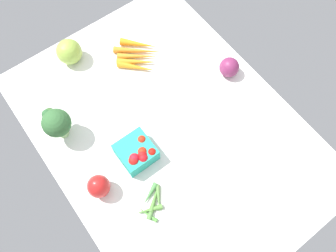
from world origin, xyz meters
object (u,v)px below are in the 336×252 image
(bell_pepper_red, at_px, (99,186))
(red_onion_center, at_px, (229,67))
(okra_pile, at_px, (152,202))
(carrot_bunch, at_px, (138,56))
(broccoli_head, at_px, (56,122))
(berry_basket, at_px, (137,153))
(heirloom_tomato_green, at_px, (69,52))

(bell_pepper_red, bearing_deg, red_onion_center, 98.48)
(okra_pile, xyz_separation_m, carrot_bunch, (-0.45, 0.26, 0.00))
(broccoli_head, xyz_separation_m, bell_pepper_red, (0.23, -0.00, -0.04))
(berry_basket, xyz_separation_m, carrot_bunch, (-0.31, 0.22, -0.02))
(red_onion_center, bearing_deg, okra_pile, -66.19)
(heirloom_tomato_green, distance_m, carrot_bunch, 0.24)
(okra_pile, height_order, bell_pepper_red, bell_pepper_red)
(red_onion_center, bearing_deg, bell_pepper_red, -81.52)
(broccoli_head, height_order, bell_pepper_red, broccoli_head)
(broccoli_head, distance_m, bell_pepper_red, 0.24)
(heirloom_tomato_green, xyz_separation_m, red_onion_center, (0.38, 0.41, -0.01))
(berry_basket, distance_m, carrot_bunch, 0.38)
(berry_basket, distance_m, red_onion_center, 0.44)
(heirloom_tomato_green, xyz_separation_m, berry_basket, (0.44, -0.02, -0.01))
(broccoli_head, distance_m, carrot_bunch, 0.38)
(okra_pile, bearing_deg, bell_pepper_red, -141.26)
(broccoli_head, relative_size, carrot_bunch, 0.65)
(heirloom_tomato_green, distance_m, okra_pile, 0.60)
(carrot_bunch, bearing_deg, okra_pile, -30.18)
(okra_pile, distance_m, bell_pepper_red, 0.16)
(bell_pepper_red, bearing_deg, broccoli_head, 179.48)
(berry_basket, bearing_deg, carrot_bunch, 145.00)
(berry_basket, relative_size, carrot_bunch, 0.54)
(berry_basket, bearing_deg, bell_pepper_red, -81.85)
(heirloom_tomato_green, relative_size, bell_pepper_red, 1.04)
(broccoli_head, bearing_deg, carrot_bunch, 104.72)
(berry_basket, height_order, bell_pepper_red, bell_pepper_red)
(red_onion_center, bearing_deg, berry_basket, -81.41)
(okra_pile, bearing_deg, berry_basket, 161.53)
(heirloom_tomato_green, xyz_separation_m, okra_pile, (0.59, -0.07, -0.04))
(berry_basket, height_order, red_onion_center, berry_basket)
(red_onion_center, bearing_deg, heirloom_tomato_green, -132.69)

